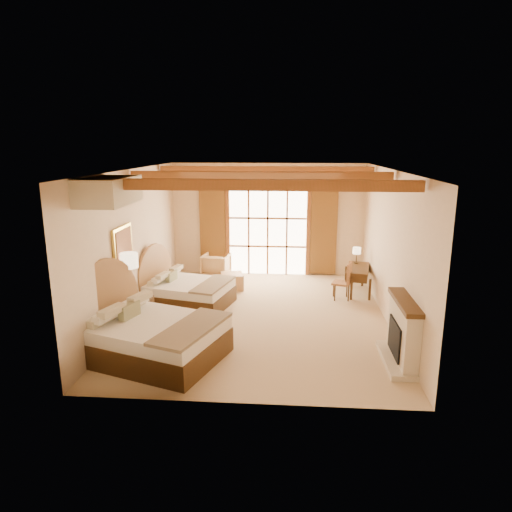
# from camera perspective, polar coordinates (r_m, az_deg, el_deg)

# --- Properties ---
(floor) EXTENTS (7.00, 7.00, 0.00)m
(floor) POSITION_cam_1_polar(r_m,az_deg,el_deg) (10.19, 0.43, -7.56)
(floor) COLOR tan
(floor) RESTS_ON ground
(wall_back) EXTENTS (5.50, 0.00, 5.50)m
(wall_back) POSITION_cam_1_polar(r_m,az_deg,el_deg) (13.15, 1.50, 4.56)
(wall_back) COLOR beige
(wall_back) RESTS_ON ground
(wall_left) EXTENTS (0.00, 7.00, 7.00)m
(wall_left) POSITION_cam_1_polar(r_m,az_deg,el_deg) (10.28, -15.04, 1.47)
(wall_left) COLOR beige
(wall_left) RESTS_ON ground
(wall_right) EXTENTS (0.00, 7.00, 7.00)m
(wall_right) POSITION_cam_1_polar(r_m,az_deg,el_deg) (9.93, 16.50, 0.95)
(wall_right) COLOR beige
(wall_right) RESTS_ON ground
(ceiling) EXTENTS (7.00, 7.00, 0.00)m
(ceiling) POSITION_cam_1_polar(r_m,az_deg,el_deg) (9.50, 0.47, 10.72)
(ceiling) COLOR #AD6B3B
(ceiling) RESTS_ON ground
(ceiling_beams) EXTENTS (5.39, 4.60, 0.18)m
(ceiling_beams) POSITION_cam_1_polar(r_m,az_deg,el_deg) (9.51, 0.47, 10.00)
(ceiling_beams) COLOR #99512D
(ceiling_beams) RESTS_ON ceiling
(french_doors) EXTENTS (3.95, 0.08, 2.60)m
(french_doors) POSITION_cam_1_polar(r_m,az_deg,el_deg) (13.16, 1.47, 3.01)
(french_doors) COLOR white
(french_doors) RESTS_ON ground
(fireplace) EXTENTS (0.46, 1.40, 1.16)m
(fireplace) POSITION_cam_1_polar(r_m,az_deg,el_deg) (8.36, 17.76, -9.41)
(fireplace) COLOR beige
(fireplace) RESTS_ON ground
(painting) EXTENTS (0.06, 0.95, 0.75)m
(painting) POSITION_cam_1_polar(r_m,az_deg,el_deg) (9.54, -16.29, 1.38)
(painting) COLOR gold
(painting) RESTS_ON wall_left
(canopy_valance) EXTENTS (0.70, 1.40, 0.45)m
(canopy_valance) POSITION_cam_1_polar(r_m,az_deg,el_deg) (8.10, -17.91, 7.76)
(canopy_valance) COLOR beige
(canopy_valance) RESTS_ON ceiling
(bed_near) EXTENTS (2.78, 2.35, 1.49)m
(bed_near) POSITION_cam_1_polar(r_m,az_deg,el_deg) (8.41, -13.64, -9.43)
(bed_near) COLOR #462D14
(bed_near) RESTS_ON floor
(bed_far) EXTENTS (2.20, 1.83, 1.24)m
(bed_far) POSITION_cam_1_polar(r_m,az_deg,el_deg) (10.91, -9.13, -4.19)
(bed_far) COLOR #462D14
(bed_far) RESTS_ON floor
(nightstand) EXTENTS (0.55, 0.55, 0.64)m
(nightstand) POSITION_cam_1_polar(r_m,az_deg,el_deg) (9.73, -14.45, -7.04)
(nightstand) COLOR #462D14
(nightstand) RESTS_ON floor
(floor_lamp) EXTENTS (0.35, 0.35, 1.64)m
(floor_lamp) POSITION_cam_1_polar(r_m,az_deg,el_deg) (9.31, -15.55, -1.13)
(floor_lamp) COLOR #3A2E1D
(floor_lamp) RESTS_ON floor
(armchair) EXTENTS (0.82, 0.84, 0.68)m
(armchair) POSITION_cam_1_polar(r_m,az_deg,el_deg) (13.05, -5.02, -1.22)
(armchair) COLOR tan
(armchair) RESTS_ON floor
(ottoman) EXTENTS (0.67, 0.67, 0.41)m
(ottoman) POSITION_cam_1_polar(r_m,az_deg,el_deg) (12.03, -3.01, -3.16)
(ottoman) COLOR #AA704D
(ottoman) RESTS_ON floor
(desk) EXTENTS (0.77, 1.33, 0.67)m
(desk) POSITION_cam_1_polar(r_m,az_deg,el_deg) (11.95, 12.56, -2.83)
(desk) COLOR #462D14
(desk) RESTS_ON floor
(desk_chair) EXTENTS (0.53, 0.52, 0.93)m
(desk_chair) POSITION_cam_1_polar(r_m,az_deg,el_deg) (11.40, 10.71, -3.91)
(desk_chair) COLOR #B4704C
(desk_chair) RESTS_ON floor
(desk_lamp) EXTENTS (0.21, 0.21, 0.42)m
(desk_lamp) POSITION_cam_1_polar(r_m,az_deg,el_deg) (12.20, 12.49, 0.59)
(desk_lamp) COLOR #3A2E1D
(desk_lamp) RESTS_ON desk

